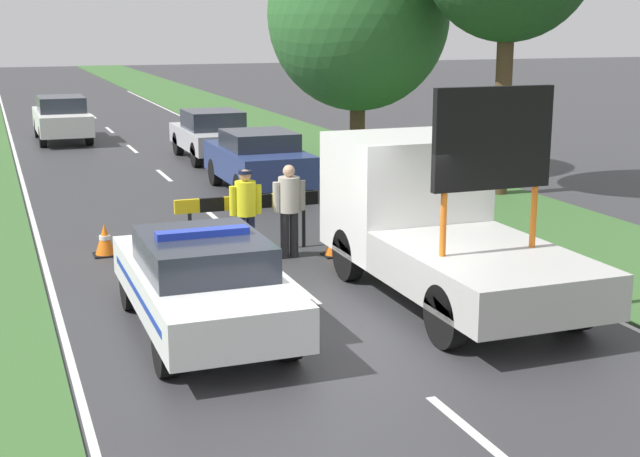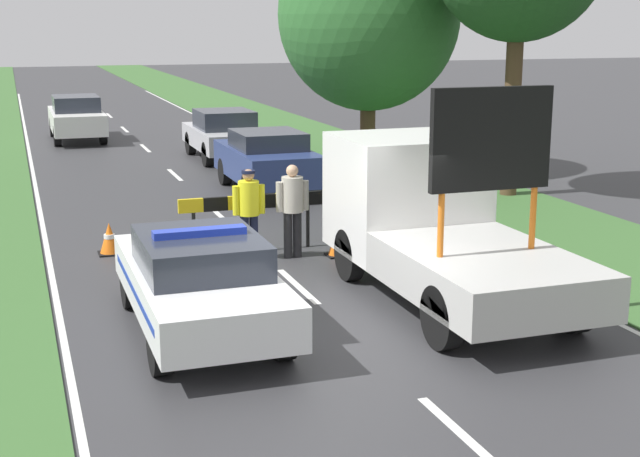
# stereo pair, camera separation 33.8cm
# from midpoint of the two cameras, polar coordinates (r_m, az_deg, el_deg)

# --- Properties ---
(ground_plane) EXTENTS (160.00, 160.00, 0.00)m
(ground_plane) POSITION_cam_midpoint_polar(r_m,az_deg,el_deg) (12.65, 2.49, -6.52)
(ground_plane) COLOR #333335
(lane_markings) EXTENTS (7.71, 61.99, 0.01)m
(lane_markings) POSITION_cam_midpoint_polar(r_m,az_deg,el_deg) (26.51, -9.25, 3.72)
(lane_markings) COLOR silver
(lane_markings) RESTS_ON ground
(grass_verge_right) EXTENTS (4.33, 120.00, 0.03)m
(grass_verge_right) POSITION_cam_midpoint_polar(r_m,az_deg,el_deg) (33.06, -0.41, 5.75)
(grass_verge_right) COLOR #38602D
(grass_verge_right) RESTS_ON ground
(police_car) EXTENTS (1.82, 4.59, 1.51)m
(police_car) POSITION_cam_midpoint_polar(r_m,az_deg,el_deg) (12.46, -6.95, -3.31)
(police_car) COLOR white
(police_car) RESTS_ON ground
(work_truck) EXTENTS (2.27, 5.50, 3.39)m
(work_truck) POSITION_cam_midpoint_polar(r_m,az_deg,el_deg) (14.27, 7.88, 0.58)
(work_truck) COLOR white
(work_truck) RESTS_ON ground
(road_barrier) EXTENTS (2.77, 0.08, 1.09)m
(road_barrier) POSITION_cam_midpoint_polar(r_m,az_deg,el_deg) (16.71, -3.82, 1.49)
(road_barrier) COLOR black
(road_barrier) RESTS_ON ground
(police_officer) EXTENTS (0.60, 0.38, 1.67)m
(police_officer) POSITION_cam_midpoint_polar(r_m,az_deg,el_deg) (16.12, -3.98, 1.43)
(police_officer) COLOR #191E38
(police_officer) RESTS_ON ground
(pedestrian_civilian) EXTENTS (0.62, 0.39, 1.73)m
(pedestrian_civilian) POSITION_cam_midpoint_polar(r_m,az_deg,el_deg) (16.23, -1.18, 1.61)
(pedestrian_civilian) COLOR #232326
(pedestrian_civilian) RESTS_ON ground
(traffic_cone_near_police) EXTENTS (0.39, 0.39, 0.54)m
(traffic_cone_near_police) POSITION_cam_midpoint_polar(r_m,az_deg,el_deg) (16.48, 1.69, -0.87)
(traffic_cone_near_police) COLOR black
(traffic_cone_near_police) RESTS_ON ground
(traffic_cone_centre_front) EXTENTS (0.43, 0.43, 0.60)m
(traffic_cone_centre_front) POSITION_cam_midpoint_polar(r_m,az_deg,el_deg) (17.03, -12.77, -0.64)
(traffic_cone_centre_front) COLOR black
(traffic_cone_centre_front) RESTS_ON ground
(queued_car_hatch_blue) EXTENTS (1.85, 4.14, 1.56)m
(queued_car_hatch_blue) POSITION_cam_midpoint_polar(r_m,az_deg,el_deg) (22.75, -2.98, 4.42)
(queued_car_hatch_blue) COLOR navy
(queued_car_hatch_blue) RESTS_ON ground
(queued_car_sedan_silver) EXTENTS (1.87, 4.30, 1.55)m
(queued_car_sedan_silver) POSITION_cam_midpoint_polar(r_m,az_deg,el_deg) (28.30, -5.82, 6.05)
(queued_car_sedan_silver) COLOR #B2B2B7
(queued_car_sedan_silver) RESTS_ON ground
(queued_car_van_white) EXTENTS (1.79, 4.61, 1.63)m
(queued_car_van_white) POSITION_cam_midpoint_polar(r_m,az_deg,el_deg) (33.79, -15.04, 6.88)
(queued_car_van_white) COLOR silver
(queued_car_van_white) RESTS_ON ground
(roadside_tree_near_left) EXTENTS (5.01, 5.01, 7.07)m
(roadside_tree_near_left) POSITION_cam_midpoint_polar(r_m,az_deg,el_deg) (25.12, 3.55, 13.49)
(roadside_tree_near_left) COLOR #4C3823
(roadside_tree_near_left) RESTS_ON ground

